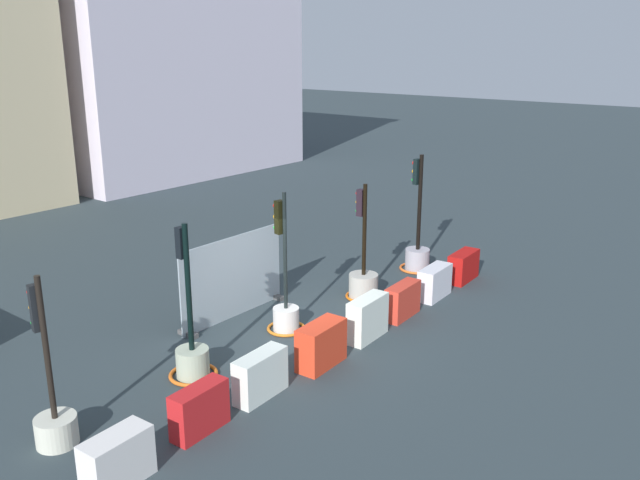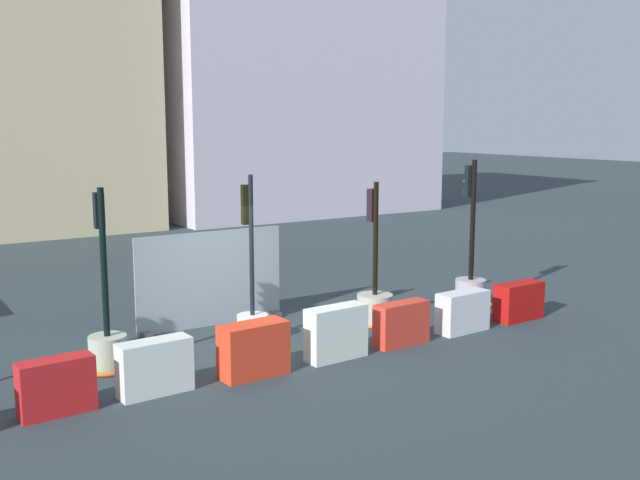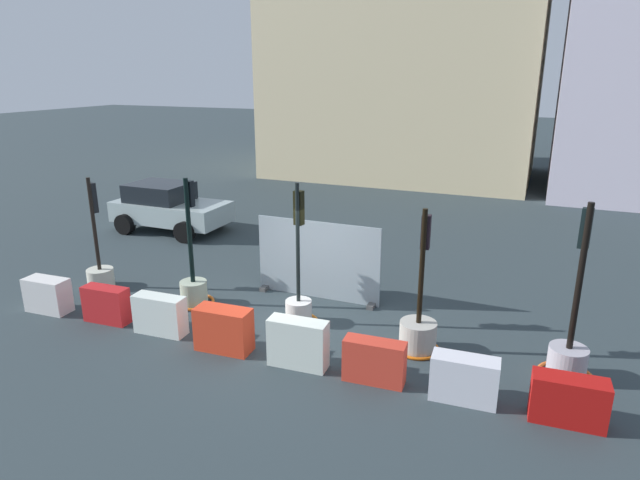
{
  "view_description": "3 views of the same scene",
  "coord_description": "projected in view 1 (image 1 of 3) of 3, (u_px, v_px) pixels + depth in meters",
  "views": [
    {
      "loc": [
        -9.93,
        -8.48,
        6.01
      ],
      "look_at": [
        1.14,
        0.29,
        1.81
      ],
      "focal_mm": 37.5,
      "sensor_mm": 36.0,
      "label": 1
    },
    {
      "loc": [
        -5.99,
        -11.27,
        4.0
      ],
      "look_at": [
        1.83,
        0.82,
        1.68
      ],
      "focal_mm": 41.66,
      "sensor_mm": 36.0,
      "label": 2
    },
    {
      "loc": [
        4.59,
        -9.22,
        5.19
      ],
      "look_at": [
        0.51,
        0.58,
        1.86
      ],
      "focal_mm": 30.41,
      "sensor_mm": 36.0,
      "label": 3
    }
  ],
  "objects": [
    {
      "name": "construction_barrier_3",
      "position": [
        321.0,
        345.0,
        12.8
      ],
      "size": [
        1.11,
        0.53,
        0.86
      ],
      "color": "red",
      "rests_on": "ground_plane"
    },
    {
      "name": "traffic_light_3",
      "position": [
        363.0,
        280.0,
        16.25
      ],
      "size": [
        0.87,
        0.87,
        2.83
      ],
      "color": "#B3B0A5",
      "rests_on": "ground_plane"
    },
    {
      "name": "construction_barrier_0",
      "position": [
        117.0,
        460.0,
        9.36
      ],
      "size": [
        1.02,
        0.51,
        0.77
      ],
      "color": "silver",
      "rests_on": "ground_plane"
    },
    {
      "name": "construction_barrier_1",
      "position": [
        199.0,
        410.0,
        10.62
      ],
      "size": [
        1.03,
        0.42,
        0.79
      ],
      "color": "red",
      "rests_on": "ground_plane"
    },
    {
      "name": "construction_barrier_2",
      "position": [
        260.0,
        376.0,
        11.67
      ],
      "size": [
        1.11,
        0.44,
        0.82
      ],
      "color": "white",
      "rests_on": "ground_plane"
    },
    {
      "name": "construction_barrier_4",
      "position": [
        367.0,
        318.0,
        13.98
      ],
      "size": [
        1.11,
        0.44,
        0.91
      ],
      "color": "white",
      "rests_on": "ground_plane"
    },
    {
      "name": "traffic_light_0",
      "position": [
        54.0,
        415.0,
        10.27
      ],
      "size": [
        0.65,
        0.65,
        2.78
      ],
      "color": "beige",
      "rests_on": "ground_plane"
    },
    {
      "name": "traffic_light_4",
      "position": [
        417.0,
        252.0,
        18.24
      ],
      "size": [
        0.96,
        0.96,
        3.18
      ],
      "color": "#ACA7B1",
      "rests_on": "ground_plane"
    },
    {
      "name": "traffic_light_2",
      "position": [
        285.0,
        307.0,
        14.37
      ],
      "size": [
        0.84,
        0.84,
        3.06
      ],
      "color": "silver",
      "rests_on": "ground_plane"
    },
    {
      "name": "building_corner_block",
      "position": [
        144.0,
        48.0,
        31.89
      ],
      "size": [
        12.52,
        9.99,
        11.37
      ],
      "color": "silver",
      "rests_on": "ground_plane"
    },
    {
      "name": "construction_barrier_5",
      "position": [
        403.0,
        301.0,
        15.1
      ],
      "size": [
        1.09,
        0.42,
        0.78
      ],
      "color": "red",
      "rests_on": "ground_plane"
    },
    {
      "name": "site_fence_panel",
      "position": [
        233.0,
        280.0,
        15.0
      ],
      "size": [
        3.06,
        0.5,
        1.88
      ],
      "color": "#93A3AB",
      "rests_on": "ground_plane"
    },
    {
      "name": "ground_plane",
      "position": [
        298.0,
        336.0,
        14.22
      ],
      "size": [
        120.0,
        120.0,
        0.0
      ],
      "primitive_type": "plane",
      "color": "#2F3B3F"
    },
    {
      "name": "construction_barrier_6",
      "position": [
        435.0,
        282.0,
        16.25
      ],
      "size": [
        1.1,
        0.48,
        0.78
      ],
      "color": "silver",
      "rests_on": "ground_plane"
    },
    {
      "name": "construction_barrier_7",
      "position": [
        463.0,
        266.0,
        17.44
      ],
      "size": [
        1.12,
        0.48,
        0.76
      ],
      "color": "red",
      "rests_on": "ground_plane"
    },
    {
      "name": "traffic_light_1",
      "position": [
        192.0,
        353.0,
        12.38
      ],
      "size": [
        0.92,
        0.92,
        2.97
      ],
      "color": "#ACB99E",
      "rests_on": "ground_plane"
    }
  ]
}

